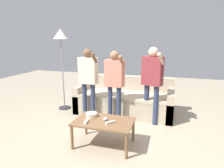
{
  "coord_description": "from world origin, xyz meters",
  "views": [
    {
      "loc": [
        0.82,
        -2.72,
        1.62
      ],
      "look_at": [
        -0.11,
        0.35,
        0.88
      ],
      "focal_mm": 31.04,
      "sensor_mm": 36.0,
      "label": 1
    }
  ],
  "objects_px": {
    "game_remote_wand_near": "(86,122)",
    "player_right": "(152,77)",
    "snack_bowl": "(91,115)",
    "couch": "(124,100)",
    "floor_lamp": "(61,41)",
    "player_center": "(114,78)",
    "player_left": "(88,76)",
    "game_remote_wand_far": "(110,122)",
    "coffee_table": "(104,124)",
    "game_remote_nunchuk": "(105,119)"
  },
  "relations": [
    {
      "from": "snack_bowl",
      "to": "player_center",
      "type": "xyz_separation_m",
      "value": [
        0.16,
        0.78,
        0.45
      ]
    },
    {
      "from": "game_remote_wand_far",
      "to": "coffee_table",
      "type": "bearing_deg",
      "value": 155.59
    },
    {
      "from": "couch",
      "to": "floor_lamp",
      "type": "relative_size",
      "value": 1.15
    },
    {
      "from": "snack_bowl",
      "to": "player_center",
      "type": "distance_m",
      "value": 0.92
    },
    {
      "from": "coffee_table",
      "to": "snack_bowl",
      "type": "distance_m",
      "value": 0.28
    },
    {
      "from": "snack_bowl",
      "to": "player_left",
      "type": "xyz_separation_m",
      "value": [
        -0.39,
        0.8,
        0.47
      ]
    },
    {
      "from": "couch",
      "to": "floor_lamp",
      "type": "distance_m",
      "value": 1.95
    },
    {
      "from": "game_remote_nunchuk",
      "to": "game_remote_wand_far",
      "type": "xyz_separation_m",
      "value": [
        0.11,
        -0.08,
        -0.01
      ]
    },
    {
      "from": "snack_bowl",
      "to": "game_remote_nunchuk",
      "type": "relative_size",
      "value": 2.07
    },
    {
      "from": "player_left",
      "to": "snack_bowl",
      "type": "bearing_deg",
      "value": -63.77
    },
    {
      "from": "player_left",
      "to": "player_center",
      "type": "relative_size",
      "value": 1.02
    },
    {
      "from": "game_remote_wand_far",
      "to": "couch",
      "type": "bearing_deg",
      "value": 95.4
    },
    {
      "from": "player_left",
      "to": "player_right",
      "type": "xyz_separation_m",
      "value": [
        1.25,
        0.12,
        0.03
      ]
    },
    {
      "from": "game_remote_wand_near",
      "to": "game_remote_wand_far",
      "type": "height_order",
      "value": "same"
    },
    {
      "from": "game_remote_nunchuk",
      "to": "floor_lamp",
      "type": "distance_m",
      "value": 2.27
    },
    {
      "from": "snack_bowl",
      "to": "coffee_table",
      "type": "bearing_deg",
      "value": -23.82
    },
    {
      "from": "coffee_table",
      "to": "game_remote_wand_near",
      "type": "xyz_separation_m",
      "value": [
        -0.23,
        -0.14,
        0.07
      ]
    },
    {
      "from": "coffee_table",
      "to": "floor_lamp",
      "type": "relative_size",
      "value": 0.49
    },
    {
      "from": "player_left",
      "to": "game_remote_wand_near",
      "type": "relative_size",
      "value": 8.63
    },
    {
      "from": "game_remote_wand_near",
      "to": "player_right",
      "type": "bearing_deg",
      "value": 54.23
    },
    {
      "from": "couch",
      "to": "game_remote_wand_far",
      "type": "xyz_separation_m",
      "value": [
        0.14,
        -1.52,
        0.14
      ]
    },
    {
      "from": "couch",
      "to": "snack_bowl",
      "type": "height_order",
      "value": "couch"
    },
    {
      "from": "player_center",
      "to": "game_remote_nunchuk",
      "type": "bearing_deg",
      "value": -83.01
    },
    {
      "from": "couch",
      "to": "snack_bowl",
      "type": "xyz_separation_m",
      "value": [
        -0.23,
        -1.35,
        0.15
      ]
    },
    {
      "from": "couch",
      "to": "player_right",
      "type": "relative_size",
      "value": 1.42
    },
    {
      "from": "player_center",
      "to": "floor_lamp",
      "type": "bearing_deg",
      "value": 163.13
    },
    {
      "from": "coffee_table",
      "to": "snack_bowl",
      "type": "xyz_separation_m",
      "value": [
        -0.25,
        0.11,
        0.08
      ]
    },
    {
      "from": "player_left",
      "to": "player_right",
      "type": "relative_size",
      "value": 0.97
    },
    {
      "from": "floor_lamp",
      "to": "player_center",
      "type": "bearing_deg",
      "value": -16.87
    },
    {
      "from": "coffee_table",
      "to": "floor_lamp",
      "type": "height_order",
      "value": "floor_lamp"
    },
    {
      "from": "couch",
      "to": "snack_bowl",
      "type": "bearing_deg",
      "value": -99.56
    },
    {
      "from": "couch",
      "to": "game_remote_nunchuk",
      "type": "height_order",
      "value": "couch"
    },
    {
      "from": "player_center",
      "to": "couch",
      "type": "bearing_deg",
      "value": 83.23
    },
    {
      "from": "coffee_table",
      "to": "player_left",
      "type": "bearing_deg",
      "value": 125.15
    },
    {
      "from": "player_center",
      "to": "game_remote_wand_far",
      "type": "bearing_deg",
      "value": -77.38
    },
    {
      "from": "player_right",
      "to": "player_center",
      "type": "bearing_deg",
      "value": -168.6
    },
    {
      "from": "player_right",
      "to": "player_left",
      "type": "bearing_deg",
      "value": -174.55
    },
    {
      "from": "game_remote_nunchuk",
      "to": "player_right",
      "type": "height_order",
      "value": "player_right"
    },
    {
      "from": "coffee_table",
      "to": "player_center",
      "type": "height_order",
      "value": "player_center"
    },
    {
      "from": "floor_lamp",
      "to": "game_remote_wand_near",
      "type": "bearing_deg",
      "value": -49.56
    },
    {
      "from": "snack_bowl",
      "to": "player_right",
      "type": "height_order",
      "value": "player_right"
    },
    {
      "from": "player_center",
      "to": "coffee_table",
      "type": "bearing_deg",
      "value": -84.47
    },
    {
      "from": "snack_bowl",
      "to": "game_remote_wand_near",
      "type": "relative_size",
      "value": 1.09
    },
    {
      "from": "couch",
      "to": "player_left",
      "type": "distance_m",
      "value": 1.04
    },
    {
      "from": "snack_bowl",
      "to": "player_right",
      "type": "bearing_deg",
      "value": 47.05
    },
    {
      "from": "game_remote_wand_far",
      "to": "game_remote_wand_near",
      "type": "bearing_deg",
      "value": -167.45
    },
    {
      "from": "game_remote_wand_far",
      "to": "snack_bowl",
      "type": "bearing_deg",
      "value": 155.98
    },
    {
      "from": "couch",
      "to": "coffee_table",
      "type": "relative_size",
      "value": 2.36
    },
    {
      "from": "snack_bowl",
      "to": "game_remote_nunchuk",
      "type": "distance_m",
      "value": 0.28
    },
    {
      "from": "player_right",
      "to": "snack_bowl",
      "type": "bearing_deg",
      "value": -132.95
    }
  ]
}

